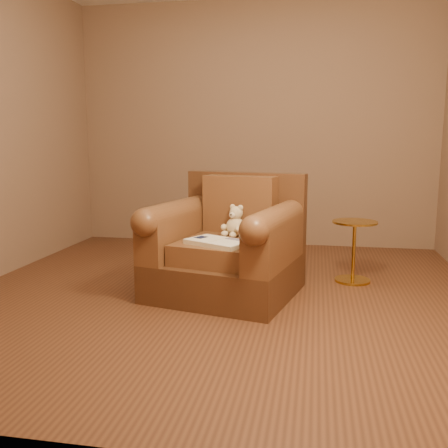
# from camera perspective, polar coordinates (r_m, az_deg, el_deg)

# --- Properties ---
(floor) EXTENTS (4.00, 4.00, 0.00)m
(floor) POSITION_cam_1_polar(r_m,az_deg,el_deg) (3.91, -0.44, -8.05)
(floor) COLOR brown
(floor) RESTS_ON ground
(room) EXTENTS (4.02, 4.02, 2.71)m
(room) POSITION_cam_1_polar(r_m,az_deg,el_deg) (3.76, -0.47, 17.70)
(room) COLOR #886953
(room) RESTS_ON ground
(armchair) EXTENTS (1.21, 1.17, 0.92)m
(armchair) POSITION_cam_1_polar(r_m,az_deg,el_deg) (3.87, 0.40, -2.78)
(armchair) COLOR #4D2D19
(armchair) RESTS_ON floor
(teddy_bear) EXTENTS (0.19, 0.21, 0.25)m
(teddy_bear) POSITION_cam_1_polar(r_m,az_deg,el_deg) (3.90, 1.20, -0.00)
(teddy_bear) COLOR beige
(teddy_bear) RESTS_ON armchair
(guidebook) EXTENTS (0.51, 0.44, 0.04)m
(guidebook) POSITION_cam_1_polar(r_m,az_deg,el_deg) (3.59, -0.73, -2.10)
(guidebook) COLOR beige
(guidebook) RESTS_ON armchair
(side_table) EXTENTS (0.37, 0.37, 0.52)m
(side_table) POSITION_cam_1_polar(r_m,az_deg,el_deg) (4.32, 14.61, -2.81)
(side_table) COLOR gold
(side_table) RESTS_ON floor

